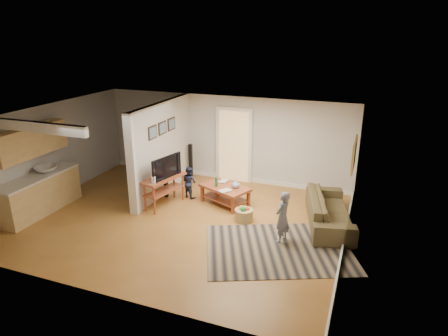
{
  "coord_description": "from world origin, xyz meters",
  "views": [
    {
      "loc": [
        3.98,
        -7.62,
        4.31
      ],
      "look_at": [
        0.75,
        0.92,
        1.1
      ],
      "focal_mm": 32.0,
      "sensor_mm": 36.0,
      "label": 1
    }
  ],
  "objects_px": {
    "speaker_right": "(191,161)",
    "toy_basket": "(244,214)",
    "toddler": "(190,197)",
    "coffee_table": "(226,190)",
    "speaker_left": "(166,180)",
    "tv_console": "(164,180)",
    "sofa": "(328,223)",
    "child": "(281,241)"
  },
  "relations": [
    {
      "from": "speaker_right",
      "to": "toy_basket",
      "type": "xyz_separation_m",
      "value": [
        2.41,
        -2.2,
        -0.36
      ]
    },
    {
      "from": "coffee_table",
      "to": "speaker_left",
      "type": "relative_size",
      "value": 1.51
    },
    {
      "from": "speaker_left",
      "to": "speaker_right",
      "type": "height_order",
      "value": "speaker_right"
    },
    {
      "from": "tv_console",
      "to": "toddler",
      "type": "distance_m",
      "value": 1.06
    },
    {
      "from": "child",
      "to": "speaker_left",
      "type": "bearing_deg",
      "value": -91.1
    },
    {
      "from": "speaker_right",
      "to": "child",
      "type": "bearing_deg",
      "value": -46.54
    },
    {
      "from": "speaker_left",
      "to": "toddler",
      "type": "relative_size",
      "value": 1.09
    },
    {
      "from": "toddler",
      "to": "coffee_table",
      "type": "bearing_deg",
      "value": -162.65
    },
    {
      "from": "speaker_left",
      "to": "child",
      "type": "bearing_deg",
      "value": -23.14
    },
    {
      "from": "sofa",
      "to": "toy_basket",
      "type": "xyz_separation_m",
      "value": [
        -1.89,
        -0.55,
        0.16
      ]
    },
    {
      "from": "speaker_right",
      "to": "toy_basket",
      "type": "height_order",
      "value": "speaker_right"
    },
    {
      "from": "sofa",
      "to": "tv_console",
      "type": "xyz_separation_m",
      "value": [
        -4.04,
        -0.46,
        0.7
      ]
    },
    {
      "from": "child",
      "to": "tv_console",
      "type": "bearing_deg",
      "value": -83.85
    },
    {
      "from": "toddler",
      "to": "toy_basket",
      "type": "bearing_deg",
      "value": 177.02
    },
    {
      "from": "tv_console",
      "to": "toddler",
      "type": "relative_size",
      "value": 1.51
    },
    {
      "from": "coffee_table",
      "to": "speaker_right",
      "type": "relative_size",
      "value": 1.36
    },
    {
      "from": "child",
      "to": "toddler",
      "type": "xyz_separation_m",
      "value": [
        -2.85,
        1.45,
        0.0
      ]
    },
    {
      "from": "toy_basket",
      "to": "toddler",
      "type": "xyz_separation_m",
      "value": [
        -1.8,
        0.81,
        -0.16
      ]
    },
    {
      "from": "tv_console",
      "to": "child",
      "type": "height_order",
      "value": "tv_console"
    },
    {
      "from": "sofa",
      "to": "child",
      "type": "xyz_separation_m",
      "value": [
        -0.84,
        -1.19,
        0.0
      ]
    },
    {
      "from": "sofa",
      "to": "toy_basket",
      "type": "bearing_deg",
      "value": 92.4
    },
    {
      "from": "speaker_left",
      "to": "child",
      "type": "xyz_separation_m",
      "value": [
        3.46,
        -1.27,
        -0.47
      ]
    },
    {
      "from": "tv_console",
      "to": "child",
      "type": "bearing_deg",
      "value": 1.33
    },
    {
      "from": "sofa",
      "to": "toy_basket",
      "type": "height_order",
      "value": "toy_basket"
    },
    {
      "from": "sofa",
      "to": "coffee_table",
      "type": "height_order",
      "value": "coffee_table"
    },
    {
      "from": "toddler",
      "to": "speaker_left",
      "type": "bearing_deg",
      "value": 37.7
    },
    {
      "from": "toy_basket",
      "to": "toddler",
      "type": "distance_m",
      "value": 1.98
    },
    {
      "from": "coffee_table",
      "to": "speaker_left",
      "type": "height_order",
      "value": "speaker_left"
    },
    {
      "from": "tv_console",
      "to": "speaker_left",
      "type": "xyz_separation_m",
      "value": [
        -0.26,
        0.54,
        -0.23
      ]
    },
    {
      "from": "coffee_table",
      "to": "toy_basket",
      "type": "xyz_separation_m",
      "value": [
        0.73,
        -0.74,
        -0.22
      ]
    },
    {
      "from": "sofa",
      "to": "toddler",
      "type": "xyz_separation_m",
      "value": [
        -3.69,
        0.26,
        0.0
      ]
    },
    {
      "from": "sofa",
      "to": "tv_console",
      "type": "bearing_deg",
      "value": 82.73
    },
    {
      "from": "toy_basket",
      "to": "toddler",
      "type": "bearing_deg",
      "value": 155.88
    },
    {
      "from": "speaker_right",
      "to": "child",
      "type": "distance_m",
      "value": 4.51
    },
    {
      "from": "tv_console",
      "to": "child",
      "type": "xyz_separation_m",
      "value": [
        3.2,
        -0.73,
        -0.7
      ]
    },
    {
      "from": "coffee_table",
      "to": "toddler",
      "type": "height_order",
      "value": "coffee_table"
    },
    {
      "from": "toy_basket",
      "to": "child",
      "type": "distance_m",
      "value": 1.24
    },
    {
      "from": "speaker_left",
      "to": "toy_basket",
      "type": "height_order",
      "value": "speaker_left"
    },
    {
      "from": "speaker_left",
      "to": "sofa",
      "type": "bearing_deg",
      "value": -4.04
    },
    {
      "from": "coffee_table",
      "to": "child",
      "type": "xyz_separation_m",
      "value": [
        1.79,
        -1.38,
        -0.38
      ]
    },
    {
      "from": "coffee_table",
      "to": "speaker_right",
      "type": "xyz_separation_m",
      "value": [
        -1.68,
        1.46,
        0.15
      ]
    },
    {
      "from": "sofa",
      "to": "toddler",
      "type": "distance_m",
      "value": 3.7
    }
  ]
}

